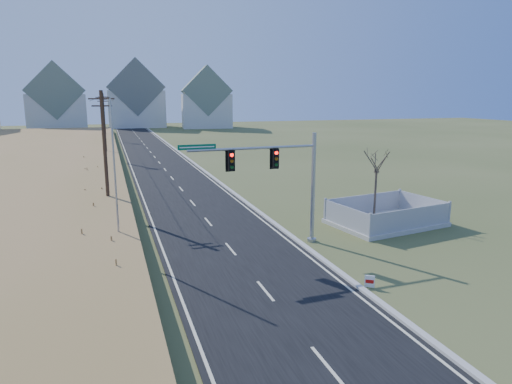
% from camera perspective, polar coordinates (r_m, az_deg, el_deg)
% --- Properties ---
extents(ground, '(260.00, 260.00, 0.00)m').
position_cam_1_polar(ground, '(22.62, -0.52, -10.43)').
color(ground, '#464E26').
rests_on(ground, ground).
extents(road, '(8.00, 180.00, 0.06)m').
position_cam_1_polar(road, '(70.75, -12.89, 4.68)').
color(road, black).
rests_on(road, ground).
extents(curb, '(0.30, 180.00, 0.18)m').
position_cam_1_polar(curb, '(71.24, -9.56, 4.91)').
color(curb, '#B2AFA8').
rests_on(curb, ground).
extents(utility_pole_near, '(1.80, 0.26, 9.00)m').
position_cam_1_polar(utility_pole_near, '(35.17, -18.36, 4.93)').
color(utility_pole_near, '#422D1E').
rests_on(utility_pole_near, ground).
extents(utility_pole_mid, '(1.80, 0.26, 9.00)m').
position_cam_1_polar(utility_pole_mid, '(65.07, -18.41, 7.88)').
color(utility_pole_mid, '#422D1E').
rests_on(utility_pole_mid, ground).
extents(utility_pole_far, '(1.80, 0.26, 9.00)m').
position_cam_1_polar(utility_pole_far, '(95.03, -18.43, 8.98)').
color(utility_pole_far, '#422D1E').
rests_on(utility_pole_far, ground).
extents(condo_nnw, '(14.93, 11.17, 17.03)m').
position_cam_1_polar(condo_nnw, '(128.49, -23.72, 10.21)').
color(condo_nnw, silver).
rests_on(condo_nnw, ground).
extents(condo_n, '(15.27, 10.20, 18.54)m').
position_cam_1_polar(condo_n, '(132.21, -14.78, 11.13)').
color(condo_n, silver).
rests_on(condo_n, ground).
extents(condo_ne, '(14.12, 10.51, 16.52)m').
position_cam_1_polar(condo_ne, '(126.72, -6.23, 11.08)').
color(condo_ne, silver).
rests_on(condo_ne, ground).
extents(traffic_signal_mast, '(8.20, 0.64, 6.53)m').
position_cam_1_polar(traffic_signal_mast, '(26.14, 3.61, 1.93)').
color(traffic_signal_mast, '#9EA0A5').
rests_on(traffic_signal_mast, ground).
extents(fence_enclosure, '(7.82, 5.93, 1.64)m').
position_cam_1_polar(fence_enclosure, '(32.34, 15.90, -3.40)').
color(fence_enclosure, '#B7B5AD').
rests_on(fence_enclosure, ground).
extents(open_sign, '(0.41, 0.29, 0.57)m').
position_cam_1_polar(open_sign, '(21.85, 14.02, -10.78)').
color(open_sign, white).
rests_on(open_sign, ground).
extents(flagpole, '(0.38, 0.38, 8.47)m').
position_cam_1_polar(flagpole, '(25.76, -17.08, -0.30)').
color(flagpole, '#B7B5AD').
rests_on(flagpole, ground).
extents(bare_tree, '(1.99, 1.99, 5.26)m').
position_cam_1_polar(bare_tree, '(32.97, 14.90, 3.93)').
color(bare_tree, '#4C3F33').
rests_on(bare_tree, ground).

